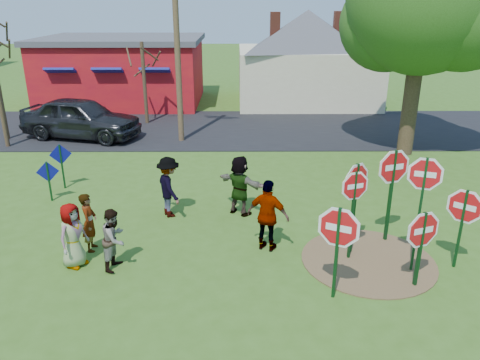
% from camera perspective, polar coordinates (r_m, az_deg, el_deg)
% --- Properties ---
extents(ground, '(120.00, 120.00, 0.00)m').
position_cam_1_polar(ground, '(12.40, -6.58, -7.46)').
color(ground, '#395D1A').
rests_on(ground, ground).
extents(road, '(120.00, 7.50, 0.04)m').
position_cam_1_polar(road, '(23.13, -3.69, 6.30)').
color(road, black).
rests_on(road, ground).
extents(dirt_patch, '(3.20, 3.20, 0.03)m').
position_cam_1_polar(dirt_patch, '(11.88, 15.33, -9.42)').
color(dirt_patch, brown).
rests_on(dirt_patch, ground).
extents(red_building, '(9.40, 7.69, 3.90)m').
position_cam_1_polar(red_building, '(29.88, -13.95, 12.90)').
color(red_building, maroon).
rests_on(red_building, ground).
extents(cream_house, '(9.40, 9.40, 6.50)m').
position_cam_1_polar(cream_house, '(29.28, 8.09, 15.03)').
color(cream_house, beige).
rests_on(cream_house, ground).
extents(stop_sign_a, '(1.07, 0.53, 2.23)m').
position_cam_1_polar(stop_sign_a, '(9.68, 11.88, -6.49)').
color(stop_sign_a, '#103B18').
rests_on(stop_sign_a, ground).
extents(stop_sign_b, '(0.90, 0.32, 2.37)m').
position_cam_1_polar(stop_sign_b, '(11.13, 13.75, -1.64)').
color(stop_sign_b, '#103B18').
rests_on(stop_sign_b, ground).
extents(stop_sign_c, '(0.97, 0.34, 2.90)m').
position_cam_1_polar(stop_sign_c, '(10.93, 21.41, -1.02)').
color(stop_sign_c, '#103B18').
rests_on(stop_sign_c, ground).
extents(stop_sign_d, '(1.13, 0.40, 2.64)m').
position_cam_1_polar(stop_sign_d, '(12.22, 18.15, 0.72)').
color(stop_sign_d, '#103B18').
rests_on(stop_sign_d, ground).
extents(stop_sign_e, '(1.05, 0.42, 1.93)m').
position_cam_1_polar(stop_sign_e, '(10.66, 21.33, -6.24)').
color(stop_sign_e, '#103B18').
rests_on(stop_sign_e, ground).
extents(stop_sign_f, '(0.84, 0.72, 2.10)m').
position_cam_1_polar(stop_sign_f, '(11.73, 25.65, -3.45)').
color(stop_sign_f, '#103B18').
rests_on(stop_sign_f, ground).
extents(stop_sign_g, '(0.91, 0.72, 2.50)m').
position_cam_1_polar(stop_sign_g, '(11.41, 13.91, -1.05)').
color(stop_sign_g, '#103B18').
rests_on(stop_sign_g, ground).
extents(blue_diamond_c, '(0.66, 0.19, 1.30)m').
position_cam_1_polar(blue_diamond_c, '(15.60, -22.32, 0.38)').
color(blue_diamond_c, '#103B18').
rests_on(blue_diamond_c, ground).
extents(blue_diamond_d, '(0.68, 0.23, 1.54)m').
position_cam_1_polar(blue_diamond_d, '(16.47, -20.95, 2.19)').
color(blue_diamond_d, '#103B18').
rests_on(blue_diamond_d, ground).
extents(person_a, '(0.79, 0.92, 1.59)m').
position_cam_1_polar(person_a, '(11.60, -19.74, -6.37)').
color(person_a, '#434699').
rests_on(person_a, ground).
extents(person_b, '(0.41, 0.58, 1.52)m').
position_cam_1_polar(person_b, '(12.20, -17.91, -4.91)').
color(person_b, '#206A56').
rests_on(person_b, ground).
extents(person_c, '(0.70, 0.83, 1.49)m').
position_cam_1_polar(person_c, '(11.26, -15.05, -6.94)').
color(person_c, '#954E3B').
rests_on(person_c, ground).
extents(person_d, '(1.12, 1.33, 1.78)m').
position_cam_1_polar(person_d, '(13.55, -8.65, -0.85)').
color(person_d, '#333338').
rests_on(person_d, ground).
extents(person_e, '(1.18, 0.88, 1.86)m').
position_cam_1_polar(person_e, '(11.56, 3.44, -4.38)').
color(person_e, '#452957').
rests_on(person_e, ground).
extents(person_f, '(1.64, 1.40, 1.78)m').
position_cam_1_polar(person_f, '(13.52, -0.02, -0.66)').
color(person_f, '#184A20').
rests_on(person_f, ground).
extents(suv, '(5.73, 3.45, 1.83)m').
position_cam_1_polar(suv, '(22.40, -18.84, 7.19)').
color(suv, '#303035').
rests_on(suv, road).
extents(utility_pole, '(1.92, 0.62, 8.01)m').
position_cam_1_polar(utility_pole, '(20.43, -7.68, 16.16)').
color(utility_pole, '#4C3823').
rests_on(utility_pole, ground).
extents(leafy_tree, '(6.25, 5.70, 8.88)m').
position_cam_1_polar(leafy_tree, '(19.64, 21.87, 19.15)').
color(leafy_tree, '#382819').
rests_on(leafy_tree, ground).
extents(bare_tree_east, '(1.80, 1.80, 4.04)m').
position_cam_1_polar(bare_tree_east, '(24.08, -11.67, 12.81)').
color(bare_tree_east, '#382819').
rests_on(bare_tree_east, ground).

